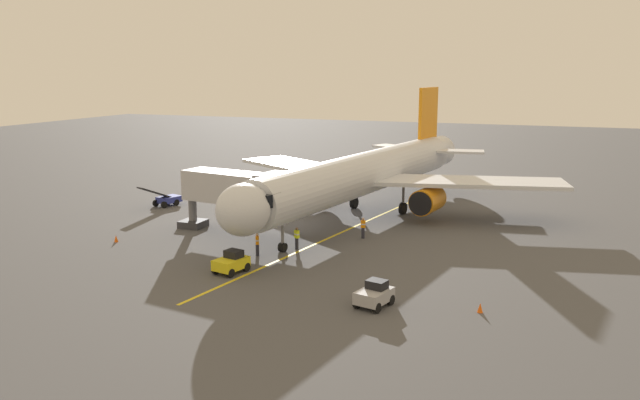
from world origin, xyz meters
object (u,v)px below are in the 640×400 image
belt_loader_starboard_side (167,199)px  safety_cone_nose_right (116,239)px  airplane (366,174)px  ground_crew_wing_walker (297,238)px  ground_crew_loader (363,228)px  tug_near_nose (374,295)px  belt_loader_rear_apron (241,196)px  jet_bridge (244,190)px  safety_cone_nose_left (480,308)px  tug_portside (231,262)px  ground_crew_marshaller (257,244)px

belt_loader_starboard_side → safety_cone_nose_right: bearing=107.8°
airplane → ground_crew_wing_walker: airplane is taller
ground_crew_loader → tug_near_nose: ground_crew_loader is taller
airplane → ground_crew_wing_walker: size_ratio=23.52×
tug_near_nose → belt_loader_rear_apron: 31.27m
belt_loader_rear_apron → safety_cone_nose_right: 17.12m
jet_bridge → ground_crew_wing_walker: jet_bridge is taller
safety_cone_nose_left → safety_cone_nose_right: same height
belt_loader_rear_apron → belt_loader_starboard_side: bearing=30.3°
ground_crew_wing_walker → safety_cone_nose_left: ground_crew_wing_walker is taller
tug_portside → belt_loader_rear_apron: size_ratio=0.55×
safety_cone_nose_left → safety_cone_nose_right: 29.34m
airplane → belt_loader_starboard_side: size_ratio=8.51×
jet_bridge → ground_crew_loader: size_ratio=6.74×
belt_loader_rear_apron → safety_cone_nose_right: bearing=82.6°
jet_bridge → belt_loader_starboard_side: jet_bridge is taller
tug_portside → ground_crew_marshaller: bearing=-87.8°
ground_crew_marshaller → belt_loader_rear_apron: (9.99, -16.43, -0.17)m
airplane → safety_cone_nose_left: size_ratio=73.13×
ground_crew_wing_walker → belt_loader_starboard_side: bearing=-28.6°
ground_crew_marshaller → tug_portside: size_ratio=0.66×
tug_near_nose → safety_cone_nose_right: bearing=-15.3°
ground_crew_wing_walker → tug_near_nose: bearing=133.1°
ground_crew_loader → tug_portside: (5.58, 11.76, -0.18)m
tug_portside → belt_loader_rear_apron: bearing=-63.8°
tug_portside → belt_loader_rear_apron: 23.01m
tug_near_nose → belt_loader_rear_apron: (20.88, -23.28, 0.01)m
belt_loader_rear_apron → safety_cone_nose_right: (2.19, 16.97, -0.44)m
ground_crew_marshaller → safety_cone_nose_right: (12.18, 0.54, -0.61)m
tug_near_nose → safety_cone_nose_left: size_ratio=4.72×
ground_crew_marshaller → jet_bridge: bearing=-54.3°
ground_crew_loader → belt_loader_starboard_side: bearing=-13.1°
ground_crew_wing_walker → belt_loader_starboard_side: size_ratio=0.36×
ground_crew_loader → safety_cone_nose_right: bearing=24.2°
ground_crew_loader → safety_cone_nose_left: ground_crew_loader is taller
jet_bridge → ground_crew_marshaller: (-3.59, 4.98, -2.88)m
ground_crew_wing_walker → tug_portside: (1.84, 6.87, -0.18)m
ground_crew_wing_walker → belt_loader_rear_apron: size_ratio=0.36×
ground_crew_marshaller → tug_near_nose: (-10.89, 6.84, -0.18)m
belt_loader_starboard_side → belt_loader_rear_apron: size_ratio=1.00×
airplane → jet_bridge: airplane is taller
tug_near_nose → belt_loader_rear_apron: size_ratio=0.55×
airplane → ground_crew_marshaller: size_ratio=23.52×
belt_loader_starboard_side → belt_loader_rear_apron: 7.44m
ground_crew_wing_walker → tug_portside: bearing=75.0°
jet_bridge → ground_crew_loader: 10.09m
ground_crew_marshaller → safety_cone_nose_right: bearing=2.5°
tug_portside → safety_cone_nose_left: (-16.54, 1.44, -0.43)m
ground_crew_wing_walker → belt_loader_starboard_side: (18.42, -10.03, -0.17)m
jet_bridge → belt_loader_starboard_side: 15.27m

